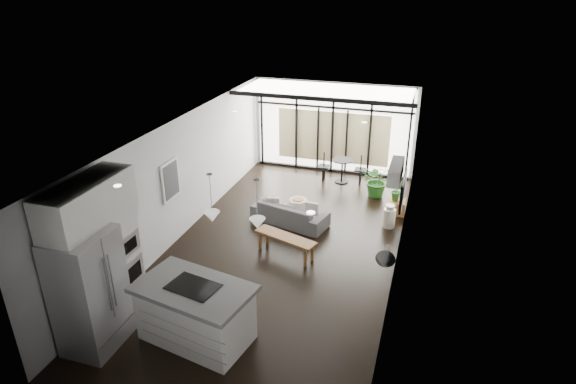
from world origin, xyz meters
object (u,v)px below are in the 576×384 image
Objects in this scene: console_bench at (286,245)px; tv at (403,191)px; fridge at (89,291)px; sofa at (290,210)px; milk_can at (389,216)px; island at (196,313)px; pouf at (298,206)px.

tv is (2.33, 1.30, 1.07)m from console_bench.
console_bench is 2.87m from tv.
fridge is 5.42m from sofa.
sofa is 3.23× the size of milk_can.
island is at bearing 100.25° from sofa.
milk_can is at bearing 112.66° from tv.
milk_can is (2.04, 2.00, 0.06)m from console_bench.
pouf is at bearing 164.09° from tv.
island is 1.74× the size of tv.
island is at bearing -83.42° from console_bench.
fridge is 6.66m from tv.
console_bench is at bearing 58.96° from fridge.
fridge reaches higher than island.
island is 5.68m from milk_can.
sofa is at bearing 97.34° from island.
console_bench is at bearing 117.25° from sofa.
milk_can is 0.54× the size of tv.
pouf is at bearing 97.35° from island.
sofa is at bearing 70.22° from fridge.
sofa is at bearing 176.69° from tv.
console_bench is 2.08m from pouf.
milk_can is at bearing 62.74° from console_bench.
tv is (2.68, -0.15, 0.93)m from sofa.
tv is at bearing -67.34° from milk_can.
tv is (2.96, 4.31, 0.78)m from island.
milk_can is (2.39, 0.54, -0.08)m from sofa.
console_bench is at bearing 89.14° from island.
fridge reaches higher than sofa.
fridge is at bearing -102.68° from console_bench.
console_bench is (0.35, -1.46, -0.14)m from sofa.
sofa is 2.45m from milk_can.
sofa is 1.51m from console_bench.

